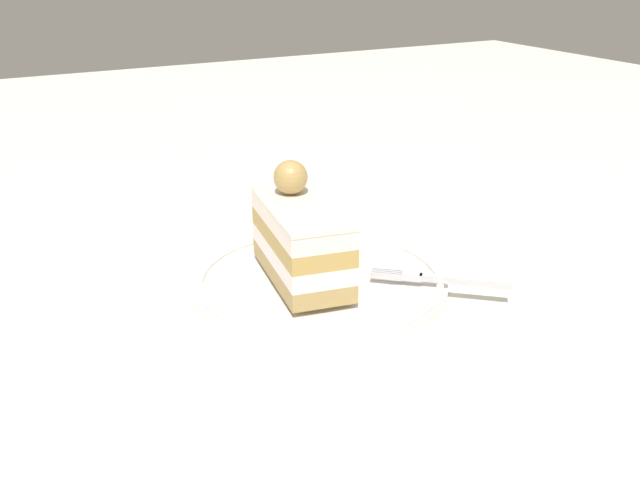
% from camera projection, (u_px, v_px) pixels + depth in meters
% --- Properties ---
extents(ground_plane, '(2.40, 2.40, 0.00)m').
position_uv_depth(ground_plane, '(337.00, 293.00, 0.61)').
color(ground_plane, silver).
extents(dessert_plate, '(0.21, 0.21, 0.02)m').
position_uv_depth(dessert_plate, '(320.00, 282.00, 0.62)').
color(dessert_plate, white).
rests_on(dessert_plate, ground_plane).
extents(cake_slice, '(0.07, 0.13, 0.09)m').
position_uv_depth(cake_slice, '(301.00, 238.00, 0.60)').
color(cake_slice, tan).
rests_on(cake_slice, dessert_plate).
extents(fork, '(0.09, 0.08, 0.00)m').
position_uv_depth(fork, '(435.00, 279.00, 0.60)').
color(fork, silver).
rests_on(fork, dessert_plate).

